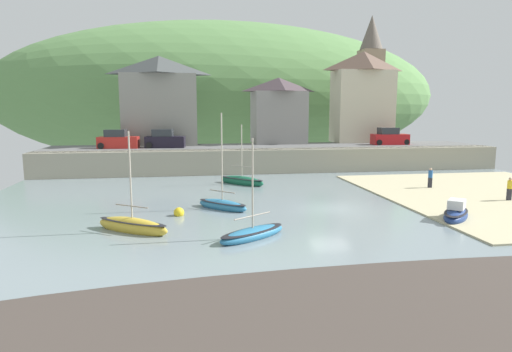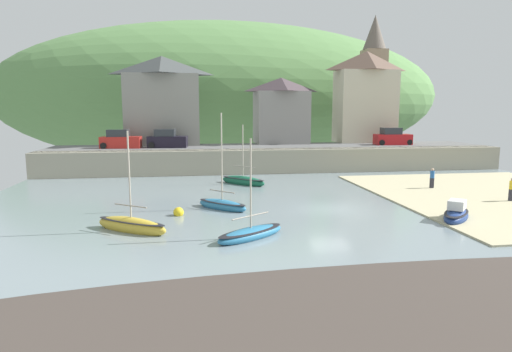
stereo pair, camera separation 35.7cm
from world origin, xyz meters
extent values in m
cube|color=gray|center=(0.00, 0.00, -0.03)|extent=(48.00, 40.00, 0.06)
cube|color=#C4B990|center=(14.00, 2.00, 0.05)|extent=(18.00, 22.00, 0.10)
ellipsoid|color=#453C36|center=(0.00, -16.00, 0.28)|extent=(44.00, 10.00, 0.55)
cube|color=gray|center=(0.00, 17.00, 1.20)|extent=(48.00, 2.40, 2.40)
cube|color=#606060|center=(0.00, 20.70, 2.35)|extent=(48.00, 9.00, 0.10)
ellipsoid|color=#5D8C4E|center=(-2.90, 55.20, 8.90)|extent=(80.00, 44.00, 25.43)
cube|color=gray|center=(-12.03, 25.20, 6.36)|extent=(8.19, 5.92, 7.92)
pyramid|color=#3D4242|center=(-12.03, 25.20, 11.36)|extent=(8.49, 6.22, 2.08)
cube|color=gray|center=(1.85, 25.20, 5.46)|extent=(6.10, 4.99, 6.12)
pyramid|color=#45393E|center=(1.85, 25.20, 9.33)|extent=(6.40, 5.29, 1.63)
cube|color=beige|center=(12.39, 25.20, 6.74)|extent=(7.03, 4.00, 8.69)
pyramid|color=brown|center=(12.39, 25.20, 12.24)|extent=(7.33, 4.30, 2.30)
cube|color=gray|center=(15.01, 29.20, 8.26)|extent=(2.80, 2.80, 11.71)
cone|color=#665B51|center=(15.01, 29.20, 16.30)|extent=(3.00, 3.00, 4.38)
ellipsoid|color=teal|center=(-6.04, -5.81, 0.19)|extent=(4.10, 3.32, 0.69)
ellipsoid|color=black|center=(-6.04, -5.81, 0.38)|extent=(4.02, 3.26, 0.12)
cylinder|color=#B2A893|center=(-6.04, -5.81, 2.78)|extent=(0.09, 0.09, 4.49)
cylinder|color=gray|center=(-6.04, -5.81, 1.15)|extent=(2.04, 1.43, 0.07)
ellipsoid|color=#165B3E|center=(-4.53, 10.28, 0.25)|extent=(3.94, 4.02, 0.93)
ellipsoid|color=black|center=(-4.53, 10.28, 0.51)|extent=(3.86, 3.94, 0.12)
cylinder|color=#B2A893|center=(-4.53, 10.28, 2.93)|extent=(0.09, 0.09, 4.43)
cylinder|color=gray|center=(-4.53, 10.28, 1.55)|extent=(1.83, 1.89, 0.07)
ellipsoid|color=navy|center=(6.31, -4.05, 0.24)|extent=(3.22, 3.41, 0.88)
ellipsoid|color=black|center=(6.31, -4.05, 0.48)|extent=(3.16, 3.34, 0.12)
cube|color=silver|center=(6.31, -4.05, 0.95)|extent=(1.45, 1.48, 0.54)
ellipsoid|color=gold|center=(-12.15, -3.64, 0.27)|extent=(4.25, 3.35, 0.99)
ellipsoid|color=black|center=(-12.15, -3.64, 0.54)|extent=(4.17, 3.28, 0.12)
cylinder|color=#B2A893|center=(-12.15, -3.64, 3.04)|extent=(0.09, 0.09, 4.56)
cylinder|color=gray|center=(-12.15, -3.64, 1.39)|extent=(1.82, 1.30, 0.07)
ellipsoid|color=teal|center=(-6.99, 1.02, 0.22)|extent=(3.49, 3.48, 0.78)
ellipsoid|color=black|center=(-6.99, 1.02, 0.43)|extent=(3.42, 3.41, 0.12)
cylinder|color=#B2A893|center=(-6.99, 1.02, 3.41)|extent=(0.09, 0.09, 5.61)
cylinder|color=gray|center=(-6.99, 1.02, 1.15)|extent=(1.53, 1.52, 0.07)
cube|color=red|center=(-16.19, 20.70, 3.00)|extent=(4.21, 1.98, 1.20)
cube|color=#282D33|center=(-16.44, 20.70, 3.95)|extent=(2.20, 1.64, 0.80)
cylinder|color=black|center=(-14.54, 21.50, 2.72)|extent=(0.64, 0.22, 0.64)
cylinder|color=black|center=(-14.54, 19.90, 2.72)|extent=(0.64, 0.22, 0.64)
cylinder|color=black|center=(-17.84, 21.50, 2.72)|extent=(0.64, 0.22, 0.64)
cylinder|color=black|center=(-17.84, 19.90, 2.72)|extent=(0.64, 0.22, 0.64)
cube|color=black|center=(-11.38, 20.70, 3.00)|extent=(4.26, 2.13, 1.20)
cube|color=#282D33|center=(-11.63, 20.70, 3.95)|extent=(2.25, 1.72, 0.80)
cylinder|color=black|center=(-9.73, 21.50, 2.72)|extent=(0.64, 0.22, 0.64)
cylinder|color=black|center=(-9.73, 19.90, 2.72)|extent=(0.64, 0.22, 0.64)
cylinder|color=black|center=(-13.03, 21.50, 2.72)|extent=(0.64, 0.22, 0.64)
cylinder|color=black|center=(-13.03, 19.90, 2.72)|extent=(0.64, 0.22, 0.64)
cube|color=#B3171C|center=(14.04, 20.70, 3.00)|extent=(4.14, 1.80, 1.20)
cube|color=#282D33|center=(13.79, 20.70, 3.95)|extent=(2.14, 1.55, 0.80)
cylinder|color=black|center=(15.69, 21.50, 2.72)|extent=(0.64, 0.22, 0.64)
cylinder|color=black|center=(15.69, 19.90, 2.72)|extent=(0.64, 0.22, 0.64)
cylinder|color=black|center=(12.39, 21.50, 2.72)|extent=(0.64, 0.22, 0.64)
cylinder|color=black|center=(12.39, 19.90, 2.72)|extent=(0.64, 0.22, 0.64)
cube|color=#282833|center=(13.13, 0.13, 0.51)|extent=(0.28, 0.20, 0.82)
cylinder|color=gold|center=(13.13, 0.13, 1.21)|extent=(0.34, 0.34, 0.58)
sphere|color=#D1A889|center=(13.13, 0.13, 1.61)|extent=(0.22, 0.22, 0.22)
cube|color=#282833|center=(10.38, 5.69, 0.51)|extent=(0.28, 0.20, 0.82)
cylinder|color=#23569E|center=(10.38, 5.69, 1.21)|extent=(0.34, 0.34, 0.58)
sphere|color=#D1A889|center=(10.38, 5.69, 1.61)|extent=(0.22, 0.22, 0.22)
sphere|color=yellow|center=(-9.77, -0.41, 0.19)|extent=(0.64, 0.64, 0.64)
camera|label=1|loc=(-9.28, -27.09, 6.43)|focal=30.95mm
camera|label=2|loc=(-8.93, -27.15, 6.43)|focal=30.95mm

